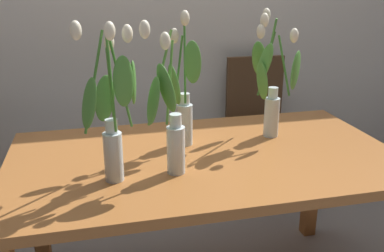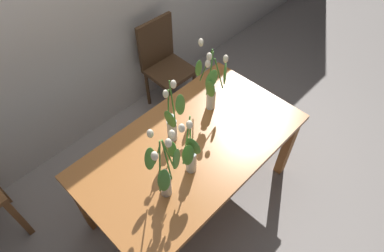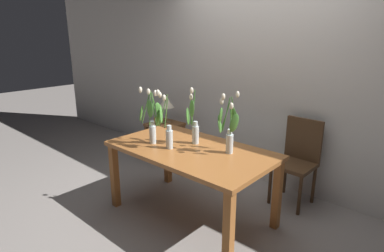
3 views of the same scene
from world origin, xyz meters
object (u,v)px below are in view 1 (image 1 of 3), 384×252
dining_table (205,174)px  dining_chair (258,118)px  tulip_vase_1 (271,88)px  tulip_vase_0 (184,105)px  tulip_vase_3 (171,128)px  tulip_vase_2 (112,118)px

dining_table → dining_chair: 1.20m
dining_table → tulip_vase_1: size_ratio=2.83×
tulip_vase_0 → tulip_vase_1: tulip_vase_0 is taller
dining_table → tulip_vase_3: bearing=-137.4°
tulip_vase_1 → dining_table: bearing=-158.0°
dining_table → tulip_vase_0: (-0.06, 0.11, 0.28)m
tulip_vase_0 → tulip_vase_1: bearing=3.3°
tulip_vase_3 → dining_chair: bearing=54.8°
tulip_vase_3 → tulip_vase_0: bearing=68.1°
tulip_vase_0 → tulip_vase_2: tulip_vase_0 is taller
tulip_vase_1 → tulip_vase_3: 0.59m
tulip_vase_1 → tulip_vase_3: (-0.51, -0.29, -0.04)m
tulip_vase_3 → dining_chair: 1.48m
tulip_vase_0 → tulip_vase_1: size_ratio=1.02×
tulip_vase_3 → dining_chair: tulip_vase_3 is taller
tulip_vase_2 → tulip_vase_1: bearing=22.1°
dining_chair → tulip_vase_1: bearing=-109.8°
dining_table → tulip_vase_3: tulip_vase_3 is taller
dining_table → tulip_vase_3: 0.36m
dining_table → tulip_vase_0: size_ratio=2.78×
tulip_vase_1 → tulip_vase_2: size_ratio=0.99×
dining_table → tulip_vase_1: tulip_vase_1 is taller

